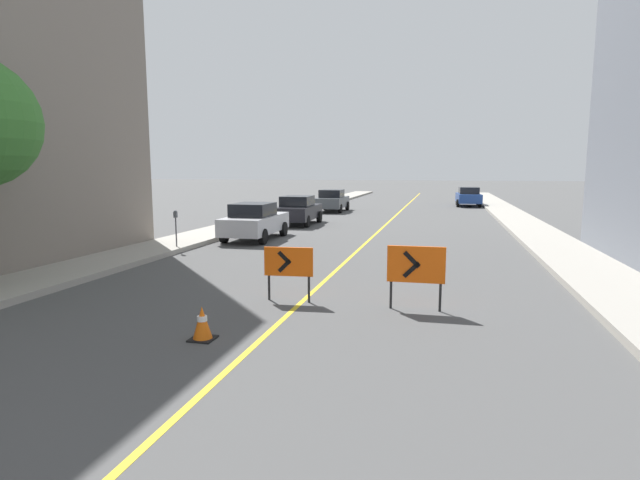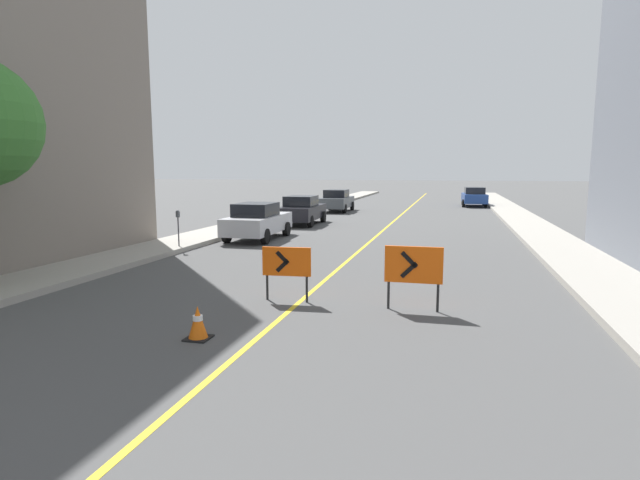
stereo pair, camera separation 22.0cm
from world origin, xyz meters
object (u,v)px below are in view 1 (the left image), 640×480
at_px(parking_meter_near_curb, 176,221).
at_px(parked_car_curb_far, 332,201).
at_px(traffic_cone_third, 202,323).
at_px(arrow_barricade_primary, 289,264).
at_px(parked_car_curb_near, 255,221).
at_px(parked_car_curb_mid, 298,210).
at_px(arrow_barricade_secondary, 416,266).
at_px(parked_car_opposite_side, 468,197).

bearing_deg(parking_meter_near_curb, parked_car_curb_far, 84.78).
distance_m(traffic_cone_third, arrow_barricade_primary, 3.03).
distance_m(parked_car_curb_near, parked_car_curb_mid, 6.19).
relative_size(traffic_cone_third, arrow_barricade_primary, 0.48).
bearing_deg(parked_car_curb_near, parking_meter_near_curb, -115.31).
bearing_deg(parked_car_curb_far, parked_car_curb_mid, -90.73).
distance_m(arrow_barricade_secondary, parked_car_curb_mid, 17.33).
bearing_deg(parked_car_curb_near, arrow_barricade_secondary, -53.25).
xyz_separation_m(traffic_cone_third, parked_car_opposite_side, (6.04, 35.52, 0.50)).
bearing_deg(parked_car_opposite_side, parked_car_curb_far, -143.69).
relative_size(parked_car_opposite_side, parking_meter_near_curb, 3.24).
relative_size(traffic_cone_third, arrow_barricade_secondary, 0.44).
bearing_deg(traffic_cone_third, parked_car_curb_far, 97.85).
xyz_separation_m(arrow_barricade_primary, parking_meter_near_curb, (-6.21, 5.80, 0.26)).
distance_m(arrow_barricade_secondary, parked_car_opposite_side, 32.76).
relative_size(arrow_barricade_primary, parked_car_curb_near, 0.29).
xyz_separation_m(parked_car_curb_mid, parked_car_curb_far, (-0.08, 8.94, 0.00)).
distance_m(parked_car_curb_mid, parking_meter_near_curb, 10.05).
bearing_deg(parked_car_curb_mid, parked_car_curb_far, 88.54).
relative_size(parked_car_curb_mid, parked_car_opposite_side, 0.99).
bearing_deg(arrow_barricade_secondary, parked_car_opposite_side, 84.40).
height_order(arrow_barricade_secondary, parked_car_opposite_side, parked_car_opposite_side).
bearing_deg(arrow_barricade_secondary, parking_meter_near_curb, 145.97).
bearing_deg(parking_meter_near_curb, parked_car_curb_mid, 79.71).
bearing_deg(parked_car_curb_mid, parked_car_curb_near, -93.20).
bearing_deg(traffic_cone_third, parked_car_curb_near, 107.27).
distance_m(traffic_cone_third, parked_car_opposite_side, 36.03).
bearing_deg(traffic_cone_third, parked_car_opposite_side, 80.35).
xyz_separation_m(parked_car_curb_mid, parking_meter_near_curb, (-1.80, -9.89, 0.33)).
bearing_deg(parked_car_curb_mid, arrow_barricade_secondary, -67.11).
distance_m(arrow_barricade_primary, parked_car_curb_near, 10.53).
xyz_separation_m(arrow_barricade_secondary, parked_car_curb_near, (-7.41, 9.54, -0.16)).
height_order(arrow_barricade_primary, parked_car_curb_far, parked_car_curb_far).
relative_size(parked_car_curb_mid, parked_car_curb_far, 1.00).
bearing_deg(parked_car_curb_far, arrow_barricade_secondary, -74.61).
height_order(arrow_barricade_primary, parking_meter_near_curb, parking_meter_near_curb).
height_order(parked_car_curb_near, parked_car_curb_mid, same).
height_order(parked_car_curb_near, parked_car_opposite_side, same).
distance_m(parked_car_curb_mid, parked_car_curb_far, 8.94).
distance_m(parked_car_curb_far, parked_car_opposite_side, 12.68).
bearing_deg(parked_car_opposite_side, parked_car_curb_mid, -122.78).
bearing_deg(parked_car_curb_mid, arrow_barricade_primary, -76.24).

